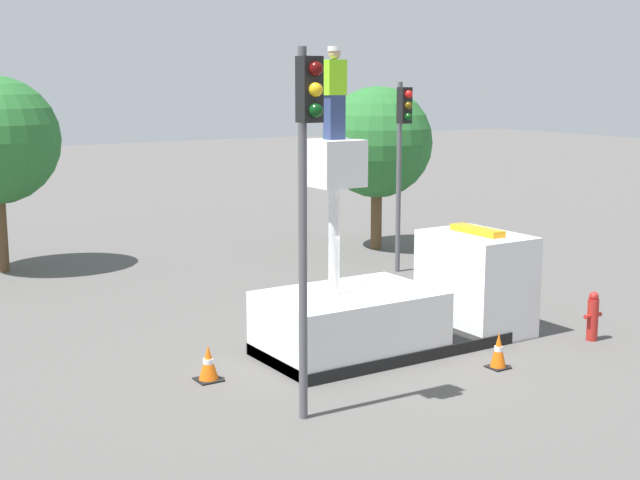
{
  "coord_description": "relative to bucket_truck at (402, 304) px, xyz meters",
  "views": [
    {
      "loc": [
        -10.58,
        -14.29,
        5.51
      ],
      "look_at": [
        -2.27,
        -1.19,
        2.7
      ],
      "focal_mm": 50.0,
      "sensor_mm": 36.0,
      "label": 1
    }
  ],
  "objects": [
    {
      "name": "ground_plane",
      "position": [
        -0.52,
        0.0,
        -0.87
      ],
      "size": [
        120.0,
        120.0,
        0.0
      ],
      "primitive_type": "plane",
      "color": "#565451"
    },
    {
      "name": "bucket_truck",
      "position": [
        0.0,
        0.0,
        0.0
      ],
      "size": [
        5.92,
        2.37,
        4.36
      ],
      "color": "black",
      "rests_on": "ground"
    },
    {
      "name": "worker",
      "position": [
        -1.71,
        0.0,
        4.37
      ],
      "size": [
        0.4,
        0.26,
        1.75
      ],
      "color": "navy",
      "rests_on": "bucket_truck"
    },
    {
      "name": "traffic_light_pole",
      "position": [
        -3.87,
        -2.52,
        3.34
      ],
      "size": [
        0.34,
        0.57,
        6.0
      ],
      "color": "#515156",
      "rests_on": "ground"
    },
    {
      "name": "traffic_light_across",
      "position": [
        4.33,
        5.7,
        2.96
      ],
      "size": [
        0.34,
        0.57,
        5.43
      ],
      "color": "#515156",
      "rests_on": "ground"
    },
    {
      "name": "fire_hydrant",
      "position": [
        3.64,
        -1.91,
        -0.35
      ],
      "size": [
        0.48,
        0.24,
        1.07
      ],
      "color": "#B2231E",
      "rests_on": "ground"
    },
    {
      "name": "traffic_cone_rear",
      "position": [
        -4.39,
        0.14,
        -0.55
      ],
      "size": [
        0.46,
        0.46,
        0.68
      ],
      "color": "black",
      "rests_on": "ground"
    },
    {
      "name": "traffic_cone_curbside",
      "position": [
        0.64,
        -2.2,
        -0.54
      ],
      "size": [
        0.38,
        0.38,
        0.71
      ],
      "color": "black",
      "rests_on": "ground"
    },
    {
      "name": "tree_right_bg",
      "position": [
        5.86,
        9.01,
        2.61
      ],
      "size": [
        3.57,
        3.57,
        5.28
      ],
      "color": "brown",
      "rests_on": "ground"
    }
  ]
}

